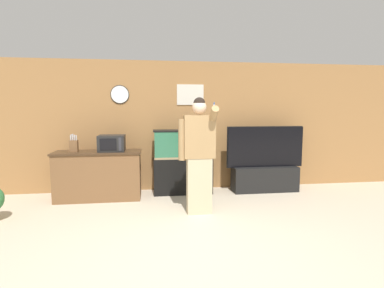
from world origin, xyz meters
TOP-DOWN VIEW (x-y plane):
  - ground_plane at (0.00, 0.00)m, footprint 18.00×18.00m
  - wall_back_paneled at (-0.00, 2.80)m, footprint 10.00×0.08m
  - counter_island at (-1.41, 2.24)m, footprint 1.54×0.56m
  - microwave at (-1.15, 2.24)m, footprint 0.46×0.40m
  - knife_block at (-1.81, 2.21)m, footprint 0.14×0.10m
  - aquarium_on_stand at (0.17, 2.43)m, footprint 1.14×0.36m
  - tv_on_stand at (1.82, 2.37)m, footprint 1.57×0.40m
  - person_standing at (0.29, 1.27)m, footprint 0.58×0.43m

SIDE VIEW (x-z plane):
  - ground_plane at x=0.00m, z-range 0.00..0.00m
  - tv_on_stand at x=1.82m, z-range -0.27..1.04m
  - counter_island at x=-1.41m, z-range 0.00..0.89m
  - aquarium_on_stand at x=0.17m, z-range 0.00..1.25m
  - person_standing at x=0.29m, z-range 0.04..1.86m
  - knife_block at x=-1.81m, z-range 0.84..1.16m
  - microwave at x=-1.15m, z-range 0.89..1.18m
  - wall_back_paneled at x=0.00m, z-range 0.00..2.60m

